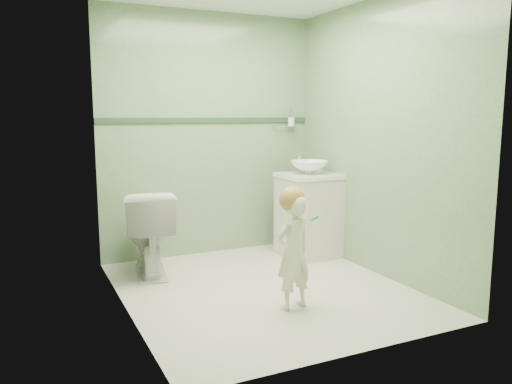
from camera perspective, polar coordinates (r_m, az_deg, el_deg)
ground at (r=4.21m, az=0.89°, el=-10.83°), size 2.50×2.50×0.00m
room_shell at (r=3.98m, az=0.93°, el=5.69°), size 2.50×2.54×2.40m
trim_stripe at (r=5.11m, az=-5.29°, el=8.03°), size 2.20×0.02×0.05m
vanity at (r=5.09m, az=5.90°, el=-2.76°), size 0.52×0.50×0.80m
counter at (r=5.03m, az=5.98°, el=1.83°), size 0.54×0.52×0.04m
basin at (r=5.02m, az=5.99°, el=2.78°), size 0.37×0.37×0.13m
faucet at (r=5.17m, az=4.94°, el=3.86°), size 0.03×0.13×0.18m
cup_holder at (r=5.43m, az=3.88°, el=7.88°), size 0.26×0.07×0.21m
toilet at (r=4.59m, az=-11.94°, el=-4.40°), size 0.54×0.81×0.76m
toddler at (r=3.71m, az=4.19°, el=-6.77°), size 0.34×0.27×0.84m
hair_cap at (r=3.65m, az=4.07°, el=-0.83°), size 0.19×0.19×0.19m
teal_toothbrush at (r=3.61m, az=6.45°, el=-2.91°), size 0.11×0.14×0.08m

